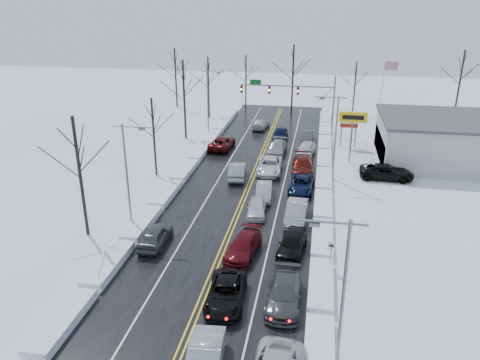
% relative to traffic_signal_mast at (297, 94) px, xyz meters
% --- Properties ---
extents(ground, '(160.00, 160.00, 0.00)m').
position_rel_traffic_signal_mast_xyz_m(ground, '(-3.45, -27.99, -5.48)').
color(ground, silver).
rests_on(ground, ground).
extents(road_surface, '(14.00, 84.00, 0.01)m').
position_rel_traffic_signal_mast_xyz_m(road_surface, '(-3.45, -25.99, -5.47)').
color(road_surface, black).
rests_on(road_surface, ground).
extents(snow_bank_left, '(1.65, 72.00, 0.63)m').
position_rel_traffic_signal_mast_xyz_m(snow_bank_left, '(-11.05, -25.99, -5.48)').
color(snow_bank_left, white).
rests_on(snow_bank_left, ground).
extents(snow_bank_right, '(1.65, 72.00, 0.63)m').
position_rel_traffic_signal_mast_xyz_m(snow_bank_right, '(4.15, -25.99, -5.48)').
color(snow_bank_right, white).
rests_on(snow_bank_right, ground).
extents(traffic_signal_mast, '(13.28, 0.39, 8.00)m').
position_rel_traffic_signal_mast_xyz_m(traffic_signal_mast, '(0.00, 0.00, 0.00)').
color(traffic_signal_mast, slate).
rests_on(traffic_signal_mast, ground).
extents(tires_plus_sign, '(3.20, 0.34, 6.00)m').
position_rel_traffic_signal_mast_xyz_m(tires_plus_sign, '(7.05, -12.00, -0.49)').
color(tires_plus_sign, slate).
rests_on(tires_plus_sign, ground).
extents(used_vehicles_sign, '(2.20, 0.22, 4.65)m').
position_rel_traffic_signal_mast_xyz_m(used_vehicles_sign, '(7.05, -5.99, -2.16)').
color(used_vehicles_sign, slate).
rests_on(used_vehicles_sign, ground).
extents(speed_limit_sign, '(0.55, 0.09, 2.35)m').
position_rel_traffic_signal_mast_xyz_m(speed_limit_sign, '(4.75, -35.99, -3.84)').
color(speed_limit_sign, slate).
rests_on(speed_limit_sign, ground).
extents(flagpole, '(1.87, 1.20, 10.00)m').
position_rel_traffic_signal_mast_xyz_m(flagpole, '(11.72, 2.01, 0.45)').
color(flagpole, silver).
rests_on(flagpole, ground).
extents(dealership_building, '(20.40, 12.40, 5.30)m').
position_rel_traffic_signal_mast_xyz_m(dealership_building, '(20.53, -9.99, -2.82)').
color(dealership_building, '#A9A9A4').
rests_on(dealership_building, ground).
extents(streetlight_se, '(3.20, 0.25, 9.00)m').
position_rel_traffic_signal_mast_xyz_m(streetlight_se, '(4.85, -45.99, -0.17)').
color(streetlight_se, slate).
rests_on(streetlight_se, ground).
extents(streetlight_ne, '(3.20, 0.25, 9.00)m').
position_rel_traffic_signal_mast_xyz_m(streetlight_ne, '(4.85, -17.99, -0.17)').
color(streetlight_ne, slate).
rests_on(streetlight_ne, ground).
extents(streetlight_sw, '(3.20, 0.25, 9.00)m').
position_rel_traffic_signal_mast_xyz_m(streetlight_sw, '(-11.74, -31.99, -0.17)').
color(streetlight_sw, slate).
rests_on(streetlight_sw, ground).
extents(streetlight_nw, '(3.20, 0.25, 9.00)m').
position_rel_traffic_signal_mast_xyz_m(streetlight_nw, '(-11.74, -3.99, -0.17)').
color(streetlight_nw, slate).
rests_on(streetlight_nw, ground).
extents(tree_left_b, '(4.00, 4.00, 10.00)m').
position_rel_traffic_signal_mast_xyz_m(tree_left_b, '(-14.95, -33.99, 1.51)').
color(tree_left_b, '#2D231C').
rests_on(tree_left_b, ground).
extents(tree_left_c, '(3.40, 3.40, 8.50)m').
position_rel_traffic_signal_mast_xyz_m(tree_left_c, '(-13.95, -19.99, 0.46)').
color(tree_left_c, '#2D231C').
rests_on(tree_left_c, ground).
extents(tree_left_d, '(4.20, 4.20, 10.50)m').
position_rel_traffic_signal_mast_xyz_m(tree_left_d, '(-14.65, -5.99, 1.86)').
color(tree_left_d, '#2D231C').
rests_on(tree_left_d, ground).
extents(tree_left_e, '(3.80, 3.80, 9.50)m').
position_rel_traffic_signal_mast_xyz_m(tree_left_e, '(-14.25, 6.01, 1.16)').
color(tree_left_e, '#2D231C').
rests_on(tree_left_e, ground).
extents(tree_far_a, '(4.00, 4.00, 10.00)m').
position_rel_traffic_signal_mast_xyz_m(tree_far_a, '(-21.45, 12.01, 1.51)').
color(tree_far_a, '#2D231C').
rests_on(tree_far_a, ground).
extents(tree_far_b, '(3.60, 3.60, 9.00)m').
position_rel_traffic_signal_mast_xyz_m(tree_far_b, '(-9.45, 13.01, 0.81)').
color(tree_far_b, '#2D231C').
rests_on(tree_far_b, ground).
extents(tree_far_c, '(4.40, 4.40, 11.00)m').
position_rel_traffic_signal_mast_xyz_m(tree_far_c, '(-1.45, 11.01, 2.21)').
color(tree_far_c, '#2D231C').
rests_on(tree_far_c, ground).
extents(tree_far_d, '(3.40, 3.40, 8.50)m').
position_rel_traffic_signal_mast_xyz_m(tree_far_d, '(8.55, 12.51, 0.46)').
color(tree_far_d, '#2D231C').
rests_on(tree_far_d, ground).
extents(tree_far_e, '(4.20, 4.20, 10.50)m').
position_rel_traffic_signal_mast_xyz_m(tree_far_e, '(24.55, 13.01, 1.86)').
color(tree_far_e, '#2D231C').
rests_on(tree_far_e, ground).
extents(queued_car_2, '(2.70, 5.28, 1.43)m').
position_rel_traffic_signal_mast_xyz_m(queued_car_2, '(-1.84, -41.00, -5.48)').
color(queued_car_2, black).
rests_on(queued_car_2, ground).
extents(queued_car_3, '(2.67, 5.21, 1.45)m').
position_rel_traffic_signal_mast_xyz_m(queued_car_3, '(-1.73, -34.97, -5.48)').
color(queued_car_3, '#500A11').
rests_on(queued_car_3, ground).
extents(queued_car_4, '(1.92, 4.08, 1.35)m').
position_rel_traffic_signal_mast_xyz_m(queued_car_4, '(-1.71, -27.93, -5.48)').
color(queued_car_4, silver).
rests_on(queued_car_4, ground).
extents(queued_car_5, '(1.86, 4.39, 1.41)m').
position_rel_traffic_signal_mast_xyz_m(queued_car_5, '(-1.54, -24.10, -5.48)').
color(queued_car_5, '#9EA1A6').
rests_on(queued_car_5, ground).
extents(queued_car_6, '(2.77, 5.72, 1.57)m').
position_rel_traffic_signal_mast_xyz_m(queued_car_6, '(-1.81, -17.06, -5.48)').
color(queued_car_6, white).
rests_on(queued_car_6, ground).
extents(queued_car_7, '(2.38, 5.29, 1.51)m').
position_rel_traffic_signal_mast_xyz_m(queued_car_7, '(-1.68, -10.44, -5.48)').
color(queued_car_7, '#93969A').
rests_on(queued_car_7, ground).
extents(queued_car_8, '(1.91, 4.69, 1.60)m').
position_rel_traffic_signal_mast_xyz_m(queued_car_8, '(-1.84, -4.52, -5.48)').
color(queued_car_8, black).
rests_on(queued_car_8, ground).
extents(queued_car_11, '(2.15, 5.26, 1.53)m').
position_rel_traffic_signal_mast_xyz_m(queued_car_11, '(1.83, -40.49, -5.48)').
color(queued_car_11, '#404245').
rests_on(queued_car_11, ground).
extents(queued_car_12, '(2.41, 4.83, 1.58)m').
position_rel_traffic_signal_mast_xyz_m(queued_car_12, '(1.88, -33.99, -5.48)').
color(queued_car_12, black).
rests_on(queued_car_12, ground).
extents(queued_car_13, '(1.89, 5.03, 1.64)m').
position_rel_traffic_signal_mast_xyz_m(queued_car_13, '(1.85, -28.53, -5.48)').
color(queued_car_13, '#94969B').
rests_on(queued_car_13, ground).
extents(queued_car_14, '(2.57, 5.23, 1.43)m').
position_rel_traffic_signal_mast_xyz_m(queued_car_14, '(1.93, -21.72, -5.48)').
color(queued_car_14, black).
rests_on(queued_car_14, ground).
extents(queued_car_15, '(2.61, 5.93, 1.70)m').
position_rel_traffic_signal_mast_xyz_m(queued_car_15, '(1.78, -16.66, -5.48)').
color(queued_car_15, '#4F120A').
rests_on(queued_car_15, ground).
extents(queued_car_16, '(2.46, 4.90, 1.60)m').
position_rel_traffic_signal_mast_xyz_m(queued_car_16, '(1.89, -10.49, -5.48)').
color(queued_car_16, silver).
rests_on(queued_car_16, ground).
extents(queued_car_17, '(1.58, 4.20, 1.37)m').
position_rel_traffic_signal_mast_xyz_m(queued_car_17, '(1.85, -4.44, -5.48)').
color(queued_car_17, '#424447').
rests_on(queued_car_17, ground).
extents(oncoming_car_0, '(2.24, 5.02, 1.60)m').
position_rel_traffic_signal_mast_xyz_m(oncoming_car_0, '(-5.06, -19.31, -5.48)').
color(oncoming_car_0, gray).
rests_on(oncoming_car_0, ground).
extents(oncoming_car_1, '(2.90, 5.66, 1.53)m').
position_rel_traffic_signal_mast_xyz_m(oncoming_car_1, '(-8.80, -9.59, -5.48)').
color(oncoming_car_1, '#4E0A0E').
rests_on(oncoming_car_1, ground).
extents(oncoming_car_2, '(2.43, 4.88, 1.36)m').
position_rel_traffic_signal_mast_xyz_m(oncoming_car_2, '(-5.19, 0.81, -5.48)').
color(oncoming_car_2, '#B8B8BA').
rests_on(oncoming_car_2, ground).
extents(oncoming_car_3, '(1.86, 4.57, 1.55)m').
position_rel_traffic_signal_mast_xyz_m(oncoming_car_3, '(-8.85, -34.63, -5.48)').
color(oncoming_car_3, '#444749').
rests_on(oncoming_car_3, ground).
extents(parked_car_0, '(5.81, 2.90, 1.58)m').
position_rel_traffic_signal_mast_xyz_m(parked_car_0, '(10.73, -16.89, -5.48)').
color(parked_car_0, black).
rests_on(parked_car_0, ground).
extents(parked_car_1, '(2.31, 5.03, 1.43)m').
position_rel_traffic_signal_mast_xyz_m(parked_car_1, '(13.53, -12.99, -5.48)').
color(parked_car_1, '#414446').
rests_on(parked_car_1, ground).
extents(parked_car_2, '(1.88, 4.18, 1.39)m').
position_rel_traffic_signal_mast_xyz_m(parked_car_2, '(11.41, -6.30, -5.48)').
color(parked_car_2, black).
rests_on(parked_car_2, ground).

